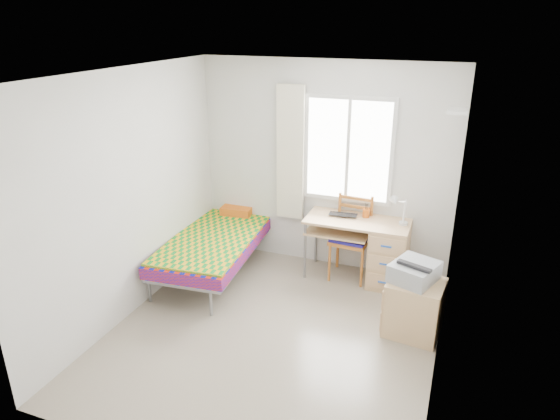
{
  "coord_description": "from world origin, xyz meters",
  "views": [
    {
      "loc": [
        1.61,
        -4.01,
        3.06
      ],
      "look_at": [
        -0.13,
        0.55,
        1.15
      ],
      "focal_mm": 32.0,
      "sensor_mm": 36.0,
      "label": 1
    }
  ],
  "objects_px": {
    "desk": "(383,251)",
    "printer": "(414,271)",
    "bed": "(220,238)",
    "cabinet": "(414,308)",
    "chair": "(352,233)"
  },
  "relations": [
    {
      "from": "bed",
      "to": "printer",
      "type": "xyz_separation_m",
      "value": [
        2.44,
        -0.51,
        0.25
      ]
    },
    {
      "from": "bed",
      "to": "desk",
      "type": "xyz_separation_m",
      "value": [
        1.99,
        0.39,
        -0.02
      ]
    },
    {
      "from": "desk",
      "to": "cabinet",
      "type": "relative_size",
      "value": 2.09
    },
    {
      "from": "desk",
      "to": "printer",
      "type": "relative_size",
      "value": 2.22
    },
    {
      "from": "desk",
      "to": "cabinet",
      "type": "height_order",
      "value": "desk"
    },
    {
      "from": "printer",
      "to": "chair",
      "type": "bearing_deg",
      "value": 152.04
    },
    {
      "from": "cabinet",
      "to": "desk",
      "type": "bearing_deg",
      "value": 124.03
    },
    {
      "from": "bed",
      "to": "cabinet",
      "type": "relative_size",
      "value": 3.63
    },
    {
      "from": "bed",
      "to": "cabinet",
      "type": "distance_m",
      "value": 2.54
    },
    {
      "from": "bed",
      "to": "printer",
      "type": "height_order",
      "value": "bed"
    },
    {
      "from": "bed",
      "to": "desk",
      "type": "height_order",
      "value": "bed"
    },
    {
      "from": "cabinet",
      "to": "bed",
      "type": "bearing_deg",
      "value": 174.24
    },
    {
      "from": "cabinet",
      "to": "chair",
      "type": "bearing_deg",
      "value": 138.55
    },
    {
      "from": "bed",
      "to": "printer",
      "type": "distance_m",
      "value": 2.5
    },
    {
      "from": "desk",
      "to": "printer",
      "type": "xyz_separation_m",
      "value": [
        0.45,
        -0.9,
        0.26
      ]
    }
  ]
}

